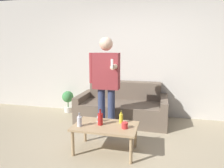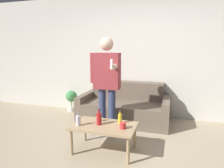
# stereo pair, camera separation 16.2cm
# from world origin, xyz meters

# --- Properties ---
(ground_plane) EXTENTS (16.00, 16.00, 0.00)m
(ground_plane) POSITION_xyz_m (0.00, 0.00, 0.00)
(ground_plane) COLOR tan
(wall_back) EXTENTS (8.00, 0.06, 2.70)m
(wall_back) POSITION_xyz_m (0.00, 2.06, 1.35)
(wall_back) COLOR silver
(wall_back) RESTS_ON ground_plane
(couch) EXTENTS (1.85, 0.93, 0.80)m
(couch) POSITION_xyz_m (-0.17, 1.60, 0.29)
(couch) COLOR #6B5B4C
(couch) RESTS_ON ground_plane
(coffee_table) EXTENTS (0.93, 0.57, 0.41)m
(coffee_table) POSITION_xyz_m (-0.16, 0.22, 0.36)
(coffee_table) COLOR tan
(coffee_table) RESTS_ON ground_plane
(bottle_orange) EXTENTS (0.06, 0.06, 0.19)m
(bottle_orange) POSITION_xyz_m (0.05, 0.37, 0.49)
(bottle_orange) COLOR yellow
(bottle_orange) RESTS_ON coffee_table
(bottle_green) EXTENTS (0.07, 0.07, 0.20)m
(bottle_green) POSITION_xyz_m (-0.51, 0.09, 0.49)
(bottle_green) COLOR silver
(bottle_green) RESTS_ON coffee_table
(bottle_dark) EXTENTS (0.08, 0.08, 0.24)m
(bottle_dark) POSITION_xyz_m (-0.23, 0.22, 0.50)
(bottle_dark) COLOR #B21E1E
(bottle_dark) RESTS_ON coffee_table
(wine_glass_near) EXTENTS (0.07, 0.07, 0.15)m
(wine_glass_near) POSITION_xyz_m (-0.29, 0.33, 0.51)
(wine_glass_near) COLOR silver
(wine_glass_near) RESTS_ON coffee_table
(cup_on_table) EXTENTS (0.09, 0.09, 0.09)m
(cup_on_table) POSITION_xyz_m (0.14, 0.17, 0.45)
(cup_on_table) COLOR red
(cup_on_table) RESTS_ON coffee_table
(person_standing_front) EXTENTS (0.53, 0.44, 1.71)m
(person_standing_front) POSITION_xyz_m (-0.32, 0.83, 1.00)
(person_standing_front) COLOR navy
(person_standing_front) RESTS_ON ground_plane
(potted_plant) EXTENTS (0.27, 0.27, 0.51)m
(potted_plant) POSITION_xyz_m (-1.55, 1.81, 0.32)
(potted_plant) COLOR silver
(potted_plant) RESTS_ON ground_plane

